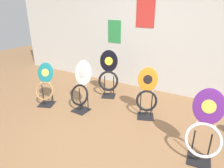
% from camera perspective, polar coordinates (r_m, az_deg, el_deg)
% --- Properties ---
extents(ground_plane, '(14.00, 14.00, 0.00)m').
position_cam_1_polar(ground_plane, '(2.99, -4.80, -16.51)').
color(ground_plane, '#8E6642').
extents(wall_back, '(8.00, 0.07, 2.60)m').
position_cam_1_polar(wall_back, '(4.46, 12.38, 14.26)').
color(wall_back, silver).
rests_on(wall_back, ground_plane).
extents(toilet_seat_display_orange_sun, '(0.41, 0.37, 0.88)m').
position_cam_1_polar(toilet_seat_display_orange_sun, '(3.45, 9.95, -3.03)').
color(toilet_seat_display_orange_sun, black).
rests_on(toilet_seat_display_orange_sun, ground_plane).
extents(toilet_seat_display_jazz_black, '(0.46, 0.36, 0.99)m').
position_cam_1_polar(toilet_seat_display_jazz_black, '(4.17, -1.01, 2.29)').
color(toilet_seat_display_jazz_black, black).
rests_on(toilet_seat_display_jazz_black, ground_plane).
extents(toilet_seat_display_purple_note, '(0.45, 0.36, 0.94)m').
position_cam_1_polar(toilet_seat_display_purple_note, '(2.71, 24.93, -11.98)').
color(toilet_seat_display_purple_note, black).
rests_on(toilet_seat_display_purple_note, ground_plane).
extents(toilet_seat_display_white_plain, '(0.40, 0.33, 0.93)m').
position_cam_1_polar(toilet_seat_display_white_plain, '(3.64, -8.86, -0.90)').
color(toilet_seat_display_white_plain, black).
rests_on(toilet_seat_display_white_plain, ground_plane).
extents(toilet_seat_display_teal_sax, '(0.44, 0.43, 0.81)m').
position_cam_1_polar(toilet_seat_display_teal_sax, '(4.06, -18.56, -0.40)').
color(toilet_seat_display_teal_sax, black).
rests_on(toilet_seat_display_teal_sax, ground_plane).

